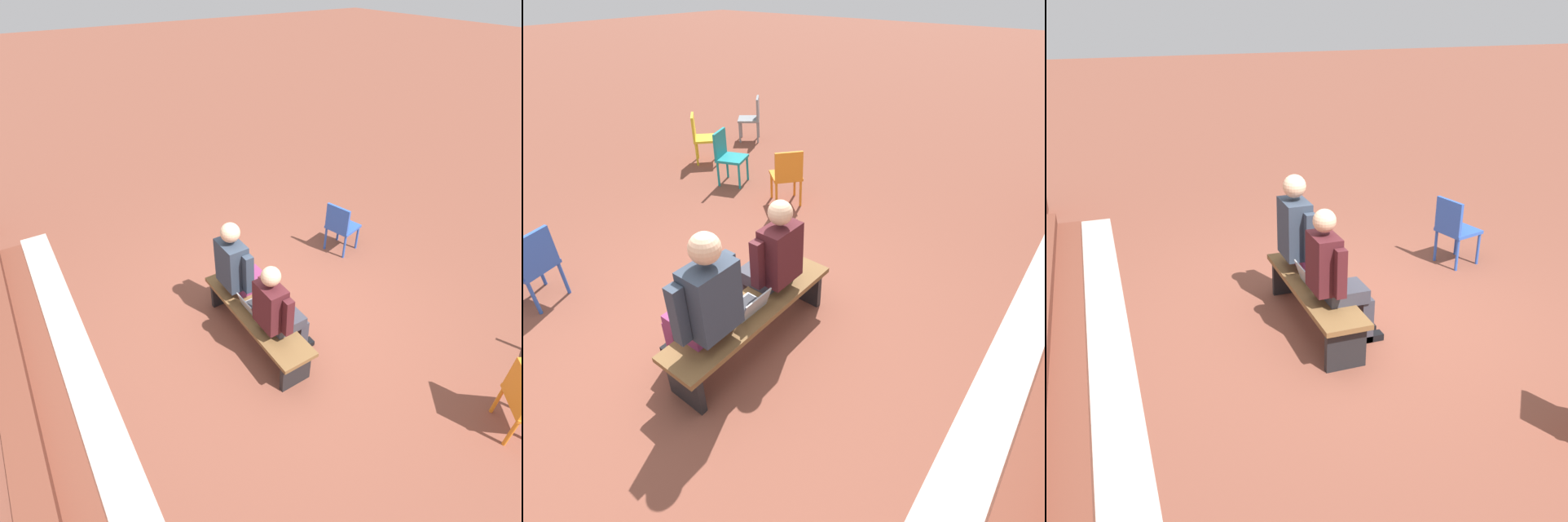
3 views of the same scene
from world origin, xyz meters
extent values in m
plane|color=brown|center=(0.00, 0.00, 0.00)|extent=(60.00, 60.00, 0.00)
cube|color=#B7B2A8|center=(-0.09, 2.33, 0.00)|extent=(8.00, 0.40, 0.01)
cube|color=brown|center=(-0.09, 0.37, 0.42)|extent=(1.80, 0.44, 0.05)
cube|color=black|center=(-0.89, 0.37, 0.20)|extent=(0.06, 0.37, 0.40)
cube|color=black|center=(0.71, 0.37, 0.20)|extent=(0.06, 0.37, 0.40)
cube|color=#383842|center=(-0.45, 0.20, 0.51)|extent=(0.33, 0.38, 0.13)
cube|color=#383842|center=(-0.53, 0.01, 0.23)|extent=(0.11, 0.11, 0.45)
cube|color=black|center=(-0.53, -0.05, 0.03)|extent=(0.11, 0.23, 0.07)
cube|color=#383842|center=(-0.36, 0.01, 0.23)|extent=(0.11, 0.11, 0.45)
cube|color=black|center=(-0.36, -0.05, 0.03)|extent=(0.11, 0.23, 0.07)
cube|color=#47191E|center=(-0.45, 0.41, 0.84)|extent=(0.36, 0.23, 0.54)
cube|color=#195133|center=(-0.45, 0.29, 0.80)|extent=(0.05, 0.01, 0.32)
cube|color=#47191E|center=(-0.68, 0.35, 0.82)|extent=(0.09, 0.10, 0.46)
cube|color=#47191E|center=(-0.22, 0.35, 0.82)|extent=(0.09, 0.10, 0.46)
sphere|color=#DBAD89|center=(-0.45, 0.41, 1.24)|extent=(0.21, 0.21, 0.21)
cube|color=#7F2D5B|center=(0.37, 0.18, 0.51)|extent=(0.36, 0.42, 0.15)
cube|color=#7F2D5B|center=(0.28, -0.03, 0.23)|extent=(0.12, 0.13, 0.45)
cube|color=black|center=(0.28, -0.09, 0.04)|extent=(0.12, 0.25, 0.07)
cube|color=#7F2D5B|center=(0.47, -0.03, 0.23)|extent=(0.12, 0.13, 0.45)
cube|color=black|center=(0.47, -0.09, 0.04)|extent=(0.12, 0.25, 0.07)
cube|color=#2D3847|center=(0.37, 0.41, 0.88)|extent=(0.40, 0.25, 0.59)
cube|color=#2D3847|center=(0.12, 0.34, 0.86)|extent=(0.09, 0.11, 0.50)
cube|color=#2D3847|center=(0.63, 0.34, 0.86)|extent=(0.09, 0.11, 0.50)
sphere|color=#DBAD89|center=(0.37, 0.41, 1.33)|extent=(0.23, 0.23, 0.23)
cube|color=#9EA0A5|center=(-0.04, 0.33, 0.46)|extent=(0.32, 0.22, 0.02)
cube|color=#2D2D33|center=(-0.04, 0.32, 0.47)|extent=(0.29, 0.15, 0.00)
cube|color=#9EA0A5|center=(-0.04, 0.47, 0.57)|extent=(0.32, 0.07, 0.19)
cube|color=#33519E|center=(-0.04, 0.47, 0.57)|extent=(0.28, 0.06, 0.17)
cube|color=orange|center=(-2.56, -1.16, 0.42)|extent=(0.59, 0.59, 0.04)
cube|color=orange|center=(-2.44, -1.02, 0.64)|extent=(0.33, 0.28, 0.40)
cylinder|color=orange|center=(-2.81, -1.19, 0.20)|extent=(0.04, 0.04, 0.40)
cylinder|color=orange|center=(-2.53, -1.42, 0.20)|extent=(0.04, 0.04, 0.40)
cylinder|color=orange|center=(-2.58, -0.91, 0.20)|extent=(0.04, 0.04, 0.40)
cylinder|color=orange|center=(-2.30, -1.14, 0.20)|extent=(0.04, 0.04, 0.40)
cube|color=gray|center=(-4.31, -3.47, 0.42)|extent=(0.59, 0.59, 0.04)
cube|color=gray|center=(-4.43, -3.32, 0.64)|extent=(0.34, 0.28, 0.40)
cylinder|color=gray|center=(-4.34, -3.72, 0.20)|extent=(0.04, 0.04, 0.40)
cylinder|color=gray|center=(-4.06, -3.50, 0.20)|extent=(0.04, 0.04, 0.40)
cylinder|color=gray|center=(-4.57, -3.44, 0.20)|extent=(0.04, 0.04, 0.40)
cylinder|color=gray|center=(-4.28, -3.22, 0.20)|extent=(0.04, 0.04, 0.40)
cube|color=#2D56B7|center=(0.81, -1.83, 0.42)|extent=(0.51, 0.51, 0.04)
cube|color=#2D56B7|center=(0.76, -1.64, 0.64)|extent=(0.40, 0.13, 0.40)
cylinder|color=#2D56B7|center=(0.68, -2.05, 0.20)|extent=(0.04, 0.04, 0.40)
cylinder|color=#2D56B7|center=(0.59, -1.70, 0.20)|extent=(0.04, 0.04, 0.40)
cylinder|color=#2D56B7|center=(0.94, -1.61, 0.20)|extent=(0.04, 0.04, 0.40)
cube|color=teal|center=(-2.57, -2.25, 0.42)|extent=(0.54, 0.54, 0.04)
cube|color=teal|center=(-2.50, -2.43, 0.64)|extent=(0.39, 0.18, 0.40)
cylinder|color=teal|center=(-2.46, -2.02, 0.20)|extent=(0.04, 0.04, 0.40)
cylinder|color=teal|center=(-2.80, -2.15, 0.20)|extent=(0.04, 0.04, 0.40)
cylinder|color=teal|center=(-2.33, -2.36, 0.20)|extent=(0.04, 0.04, 0.40)
cylinder|color=teal|center=(-2.67, -2.49, 0.20)|extent=(0.04, 0.04, 0.40)
cube|color=gold|center=(-2.96, -3.29, 0.42)|extent=(0.59, 0.59, 0.04)
cube|color=gold|center=(-2.82, -3.42, 0.64)|extent=(0.30, 0.32, 0.40)
cylinder|color=gold|center=(-2.97, -3.03, 0.20)|extent=(0.04, 0.04, 0.40)
cylinder|color=gold|center=(-3.22, -3.30, 0.20)|extent=(0.04, 0.04, 0.40)
cylinder|color=gold|center=(-2.71, -3.28, 0.20)|extent=(0.04, 0.04, 0.40)
cylinder|color=gold|center=(-2.95, -3.54, 0.20)|extent=(0.04, 0.04, 0.40)
camera|label=1|loc=(-3.05, 2.23, 3.82)|focal=28.00mm
camera|label=2|loc=(1.84, 2.23, 2.83)|focal=28.00mm
camera|label=3|loc=(-5.11, 2.23, 3.05)|focal=42.00mm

